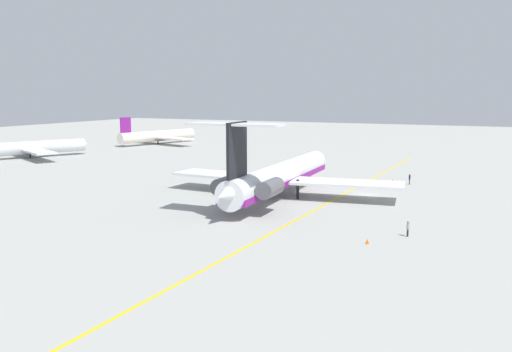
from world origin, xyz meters
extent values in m
plane|color=#9E9E99|center=(0.00, 0.00, 0.00)|extent=(371.38, 371.38, 0.00)
cylinder|color=silver|center=(-5.96, 11.17, 3.11)|extent=(35.09, 5.08, 3.73)
cone|color=silver|center=(11.51, 11.85, 3.11)|extent=(4.02, 3.73, 3.58)
cone|color=silver|center=(-23.43, 10.50, 3.44)|extent=(5.56, 3.38, 3.17)
cube|color=#7A197F|center=(-5.96, 11.17, 2.27)|extent=(34.32, 5.12, 0.82)
cube|color=silver|center=(-5.56, 20.83, 2.46)|extent=(6.84, 15.89, 0.37)
cube|color=silver|center=(-4.81, 1.57, 2.46)|extent=(7.99, 16.22, 0.37)
cylinder|color=#515156|center=(-18.11, 13.71, 3.39)|extent=(4.74, 2.34, 2.16)
cube|color=silver|center=(-18.09, 13.06, 3.39)|extent=(2.84, 1.30, 0.45)
cylinder|color=#515156|center=(-17.88, 7.71, 3.39)|extent=(4.74, 2.34, 2.16)
cube|color=silver|center=(-17.91, 8.36, 3.39)|extent=(2.84, 1.30, 0.45)
cube|color=black|center=(-21.10, 10.59, 8.28)|extent=(5.06, 0.57, 6.61)
cube|color=silver|center=(-21.61, 13.56, 11.32)|extent=(3.70, 5.57, 0.26)
cube|color=silver|center=(-21.38, 7.58, 11.32)|extent=(3.70, 5.57, 0.26)
cylinder|color=black|center=(4.72, 11.59, 1.41)|extent=(0.41, 0.41, 2.83)
cylinder|color=black|center=(-7.24, 14.11, 1.41)|extent=(0.41, 0.41, 2.83)
cylinder|color=black|center=(-7.01, 8.15, 1.41)|extent=(0.41, 0.41, 2.83)
cylinder|color=silver|center=(12.37, 81.83, 2.36)|extent=(24.26, 14.06, 3.05)
cone|color=silver|center=(23.82, 76.17, 2.36)|extent=(3.53, 3.71, 2.90)
cube|color=silver|center=(15.63, 88.43, 2.06)|extent=(9.15, 12.43, 0.37)
cube|color=silver|center=(9.10, 75.23, 2.06)|extent=(9.15, 12.43, 0.37)
cylinder|color=black|center=(12.37, 81.83, 1.03)|extent=(0.37, 0.37, 2.06)
cylinder|color=silver|center=(52.96, 74.71, 2.42)|extent=(26.02, 10.40, 3.13)
cone|color=silver|center=(65.52, 71.01, 2.42)|extent=(3.30, 3.58, 2.98)
cube|color=silver|center=(55.09, 81.95, 2.11)|extent=(7.75, 12.76, 0.38)
cube|color=silver|center=(50.82, 67.47, 2.11)|extent=(7.75, 12.76, 0.38)
cube|color=#7A197F|center=(42.30, 77.85, 6.12)|extent=(3.37, 1.27, 4.27)
cylinder|color=black|center=(52.96, 74.71, 1.05)|extent=(0.38, 0.38, 2.11)
cylinder|color=black|center=(-20.77, -9.36, 0.40)|extent=(0.10, 0.10, 0.80)
cylinder|color=black|center=(-20.89, -9.29, 0.40)|extent=(0.10, 0.10, 0.80)
cylinder|color=gray|center=(-20.83, -9.33, 1.12)|extent=(0.27, 0.27, 0.63)
sphere|color=#8C6647|center=(-20.83, -9.33, 1.56)|extent=(0.25, 0.25, 0.25)
cylinder|color=gray|center=(-20.68, -9.42, 1.15)|extent=(0.07, 0.07, 0.54)
cylinder|color=gray|center=(-20.97, -9.23, 1.15)|extent=(0.07, 0.07, 0.54)
cylinder|color=black|center=(12.31, -4.24, 0.42)|extent=(0.10, 0.10, 0.85)
cylinder|color=black|center=(12.17, -4.29, 0.42)|extent=(0.10, 0.10, 0.85)
cylinder|color=#191E4C|center=(12.24, -4.26, 1.18)|extent=(0.28, 0.28, 0.67)
sphere|color=#8C6647|center=(12.24, -4.26, 1.65)|extent=(0.26, 0.26, 0.26)
cylinder|color=#191E4C|center=(12.41, -4.19, 1.22)|extent=(0.08, 0.08, 0.57)
cylinder|color=#191E4C|center=(12.07, -4.34, 1.22)|extent=(0.08, 0.08, 0.57)
cone|color=#EA590F|center=(13.66, -1.25, 0.28)|extent=(0.40, 0.40, 0.55)
cone|color=#EA590F|center=(-25.29, -6.13, 0.28)|extent=(0.40, 0.40, 0.55)
cube|color=gold|center=(-5.96, 3.40, 0.00)|extent=(109.82, 4.54, 0.01)
camera|label=1|loc=(-76.43, -17.70, 14.89)|focal=37.19mm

